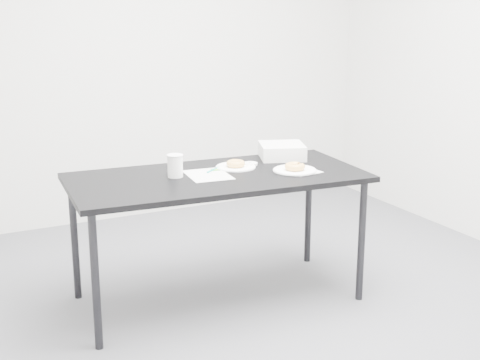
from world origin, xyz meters
name	(u,v)px	position (x,y,z in m)	size (l,w,h in m)	color
floor	(262,304)	(0.00, 0.00, 0.00)	(4.00, 4.00, 0.00)	#545459
wall_back	(144,53)	(0.00, 2.00, 1.35)	(4.00, 0.02, 2.70)	silver
table	(217,185)	(-0.20, 0.19, 0.72)	(1.76, 0.93, 0.77)	black
scorecard	(208,175)	(-0.25, 0.21, 0.78)	(0.23, 0.30, 0.00)	silver
logo_patch	(215,170)	(-0.16, 0.29, 0.78)	(0.05, 0.05, 0.00)	#3C922A
pen	(213,170)	(-0.18, 0.28, 0.78)	(0.01, 0.01, 0.14)	#0D9087
napkin	(302,171)	(0.28, 0.03, 0.78)	(0.18, 0.18, 0.00)	silver
plate_near	(295,170)	(0.24, 0.05, 0.78)	(0.26, 0.26, 0.01)	white
donut_near	(295,166)	(0.24, 0.05, 0.81)	(0.12, 0.12, 0.04)	gold
plate_far	(236,167)	(-0.02, 0.30, 0.78)	(0.24, 0.24, 0.01)	white
donut_far	(236,164)	(-0.02, 0.30, 0.80)	(0.11, 0.11, 0.04)	gold
coffee_cup	(175,166)	(-0.43, 0.25, 0.84)	(0.09, 0.09, 0.13)	silver
cup_lid	(250,164)	(0.09, 0.32, 0.78)	(0.09, 0.09, 0.01)	white
bakery_box	(282,151)	(0.36, 0.40, 0.82)	(0.27, 0.27, 0.09)	silver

